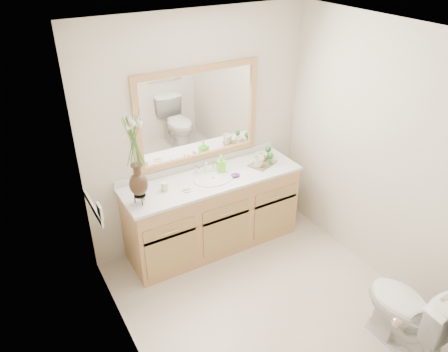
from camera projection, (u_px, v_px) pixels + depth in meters
floor at (266, 303)px, 4.01m from camera, size 2.60×2.60×0.00m
ceiling at (284, 35)px, 2.82m from camera, size 2.40×2.60×0.02m
wall_back at (198, 134)px, 4.39m from camera, size 2.40×0.02×2.40m
wall_front at (409, 300)px, 2.43m from camera, size 2.40×0.02×2.40m
wall_left at (126, 241)px, 2.89m from camera, size 0.02×2.60×2.40m
wall_right at (382, 158)px, 3.93m from camera, size 0.02×2.60×2.40m
vanity at (213, 213)px, 4.57m from camera, size 1.80×0.55×0.80m
counter at (212, 179)px, 4.37m from camera, size 1.84×0.57×0.03m
sink at (213, 183)px, 4.37m from camera, size 0.38×0.34×0.23m
mirror at (199, 115)px, 4.27m from camera, size 1.32×0.04×0.97m
switch_plate at (100, 211)px, 3.58m from camera, size 0.02×0.12×0.12m
door at (363, 344)px, 2.42m from camera, size 0.80×0.03×2.00m
toilet at (408, 313)px, 3.44m from camera, size 0.42×0.75×0.74m
flower_vase at (134, 148)px, 3.69m from camera, size 0.20×0.20×0.81m
tumbler at (165, 186)px, 4.13m from camera, size 0.07×0.07×0.09m
soap_dish at (187, 189)px, 4.14m from camera, size 0.10×0.10×0.03m
soap_bottle at (221, 164)px, 4.44m from camera, size 0.10×0.10×0.16m
purple_dish at (235, 175)px, 4.37m from camera, size 0.10×0.08×0.03m
tray at (262, 163)px, 4.61m from camera, size 0.34×0.28×0.01m
mug_left at (259, 162)px, 4.51m from camera, size 0.11×0.10×0.11m
mug_right at (262, 157)px, 4.62m from camera, size 0.10×0.09×0.09m
goblet_front at (271, 156)px, 4.54m from camera, size 0.06×0.06×0.13m
goblet_back at (268, 150)px, 4.65m from camera, size 0.06×0.06×0.14m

